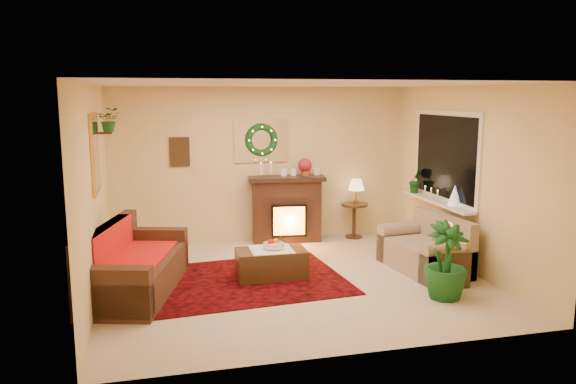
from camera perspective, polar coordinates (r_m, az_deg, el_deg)
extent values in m
plane|color=beige|center=(7.65, 0.64, -8.96)|extent=(5.00, 5.00, 0.00)
plane|color=white|center=(7.24, 0.68, 10.91)|extent=(5.00, 5.00, 0.00)
plane|color=#EFD88C|center=(9.51, -2.75, 2.80)|extent=(5.00, 5.00, 0.00)
plane|color=#EFD88C|center=(5.22, 6.85, -3.13)|extent=(5.00, 5.00, 0.00)
plane|color=#EFD88C|center=(7.14, -19.17, -0.11)|extent=(4.50, 4.50, 0.00)
plane|color=#EFD88C|center=(8.31, 17.59, 1.32)|extent=(4.50, 4.50, 0.00)
cube|color=#5A1911|center=(7.64, -4.62, -8.97)|extent=(2.83, 2.21, 0.01)
cube|color=brown|center=(7.33, -15.16, -6.63)|extent=(1.39, 2.17, 0.86)
cube|color=#AF1702|center=(7.43, -15.54, -6.22)|extent=(0.84, 1.37, 0.02)
cube|color=black|center=(9.51, -0.16, -1.77)|extent=(1.18, 0.49, 1.05)
sphere|color=#A41B2B|center=(9.44, 1.72, 2.75)|extent=(0.23, 0.23, 0.23)
cylinder|color=silver|center=(9.24, -2.74, 2.34)|extent=(0.06, 0.06, 0.17)
cylinder|color=white|center=(9.32, -1.76, 2.41)|extent=(0.06, 0.06, 0.19)
cube|color=white|center=(9.45, -2.74, 5.19)|extent=(0.92, 0.02, 0.72)
torus|color=#194719|center=(9.41, -2.70, 5.29)|extent=(0.55, 0.11, 0.55)
cube|color=#381E11|center=(9.30, -10.95, 4.02)|extent=(0.32, 0.03, 0.48)
cube|color=gold|center=(7.37, -19.00, 3.74)|extent=(0.03, 0.84, 1.00)
imported|color=#194719|center=(8.09, -17.65, 5.88)|extent=(0.33, 0.28, 0.36)
cube|color=#A59385|center=(8.20, 13.69, -4.89)|extent=(0.93, 1.43, 0.78)
cube|color=white|center=(8.74, 15.72, 3.47)|extent=(0.03, 1.86, 1.36)
cube|color=black|center=(8.74, 15.64, 3.47)|extent=(0.02, 1.70, 1.22)
cube|color=white|center=(8.79, 14.92, -0.94)|extent=(0.22, 1.86, 0.04)
cone|color=white|center=(8.42, 16.58, -0.32)|extent=(0.20, 0.20, 0.30)
imported|color=#194D13|center=(9.34, 12.86, 1.11)|extent=(0.29, 0.23, 0.53)
cylinder|color=#532917|center=(9.85, 6.74, -2.77)|extent=(0.51, 0.51, 0.60)
cone|color=#FFD48A|center=(9.77, 6.96, 0.44)|extent=(0.28, 0.28, 0.43)
cube|color=black|center=(7.72, 16.18, -7.08)|extent=(0.44, 0.44, 0.48)
cone|color=gold|center=(7.60, 16.06, -3.64)|extent=(0.28, 0.28, 0.41)
cube|color=#542A1E|center=(7.69, -1.71, -7.22)|extent=(0.95, 0.53, 0.39)
cylinder|color=white|center=(7.65, -1.47, -5.43)|extent=(0.28, 0.28, 0.07)
imported|color=#204A27|center=(7.15, 15.74, -6.92)|extent=(1.85, 1.85, 2.84)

